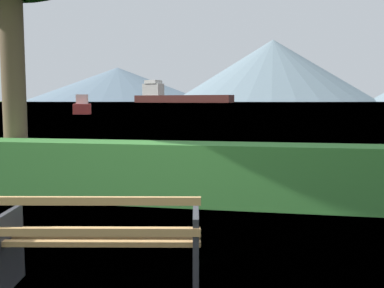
# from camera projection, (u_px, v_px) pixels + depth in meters

# --- Properties ---
(ground_plane) EXTENTS (1400.00, 1400.00, 0.00)m
(ground_plane) POSITION_uv_depth(u_px,v_px,m) (104.00, 286.00, 3.87)
(ground_plane) COLOR #567A38
(water_surface) EXTENTS (620.00, 620.00, 0.00)m
(water_surface) POSITION_uv_depth(u_px,v_px,m) (271.00, 103.00, 303.94)
(water_surface) COLOR #6B8EA3
(water_surface) RESTS_ON ground_plane
(park_bench) EXTENTS (1.76, 0.85, 0.87)m
(park_bench) POSITION_uv_depth(u_px,v_px,m) (101.00, 241.00, 3.77)
(park_bench) COLOR tan
(park_bench) RESTS_ON ground_plane
(hedge_row) EXTENTS (10.03, 0.74, 0.96)m
(hedge_row) POSITION_uv_depth(u_px,v_px,m) (180.00, 173.00, 6.98)
(hedge_row) COLOR #387A33
(hedge_row) RESTS_ON ground_plane
(cargo_ship_large) EXTENTS (72.41, 30.96, 15.74)m
(cargo_ship_large) POSITION_uv_depth(u_px,v_px,m) (175.00, 96.00, 303.88)
(cargo_ship_large) COLOR #471E19
(cargo_ship_large) RESTS_ON water_surface
(sailboat_mid) EXTENTS (4.02, 5.96, 2.31)m
(sailboat_mid) POSITION_uv_depth(u_px,v_px,m) (82.00, 107.00, 53.24)
(sailboat_mid) COLOR #B2332D
(sailboat_mid) RESTS_ON water_surface
(distant_hills) EXTENTS (729.68, 304.20, 85.08)m
(distant_hills) POSITION_uv_depth(u_px,v_px,m) (335.00, 71.00, 541.33)
(distant_hills) COLOR slate
(distant_hills) RESTS_ON ground_plane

